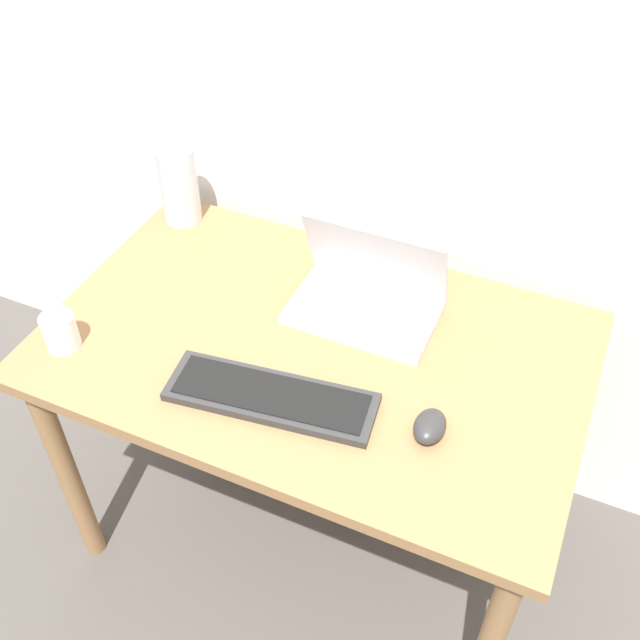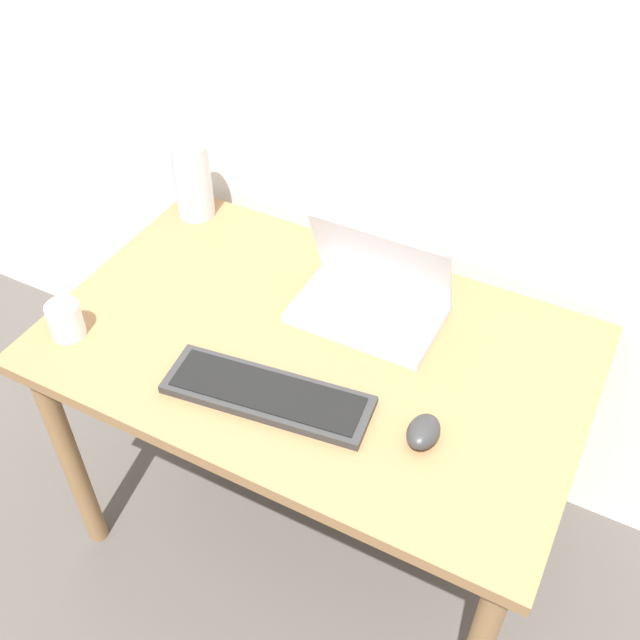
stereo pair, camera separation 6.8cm
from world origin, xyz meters
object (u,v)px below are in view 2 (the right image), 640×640
at_px(mug, 66,320).
at_px(laptop, 372,295).
at_px(vase, 191,167).
at_px(mouse, 423,432).
at_px(keyboard, 268,394).

bearing_deg(mug, laptop, 33.87).
bearing_deg(vase, laptop, -13.17).
xyz_separation_m(laptop, mug, (-0.54, -0.36, -0.01)).
distance_m(laptop, mouse, 0.36).
bearing_deg(mug, vase, 91.03).
bearing_deg(laptop, keyboard, -103.06).
xyz_separation_m(laptop, keyboard, (-0.07, -0.32, -0.04)).
bearing_deg(mug, mouse, 6.57).
bearing_deg(keyboard, mug, -174.96).
bearing_deg(keyboard, vase, 136.51).
relative_size(keyboard, mug, 5.34).
relative_size(mouse, mug, 1.06).
distance_m(mouse, vase, 0.88).
distance_m(laptop, keyboard, 0.33).
distance_m(keyboard, mug, 0.47).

